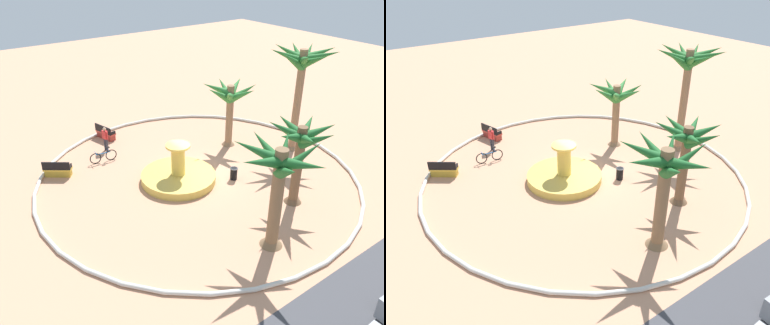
# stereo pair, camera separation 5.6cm
# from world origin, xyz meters

# --- Properties ---
(ground_plane) EXTENTS (80.00, 80.00, 0.00)m
(ground_plane) POSITION_xyz_m (0.00, 0.00, 0.00)
(ground_plane) COLOR tan
(plaza_curb) EXTENTS (18.31, 18.31, 0.20)m
(plaza_curb) POSITION_xyz_m (0.00, 0.00, 0.10)
(plaza_curb) COLOR silver
(plaza_curb) RESTS_ON ground
(fountain) EXTENTS (4.26, 4.26, 2.29)m
(fountain) POSITION_xyz_m (1.18, -0.26, 0.32)
(fountain) COLOR gold
(fountain) RESTS_ON ground
(palm_tree_near_fountain) EXTENTS (3.55, 3.59, 4.39)m
(palm_tree_near_fountain) POSITION_xyz_m (-4.19, -2.20, 3.20)
(palm_tree_near_fountain) COLOR #8E6B4C
(palm_tree_near_fountain) RESTS_ON ground
(palm_tree_by_curb) EXTENTS (3.50, 3.46, 4.55)m
(palm_tree_by_curb) POSITION_xyz_m (-2.48, 5.02, 3.33)
(palm_tree_by_curb) COLOR brown
(palm_tree_by_curb) RESTS_ON ground
(palm_tree_mid_plaza) EXTENTS (4.03, 4.15, 6.79)m
(palm_tree_mid_plaza) POSITION_xyz_m (-7.18, 0.77, 5.27)
(palm_tree_mid_plaza) COLOR #8E6B4C
(palm_tree_mid_plaza) RESTS_ON ground
(palm_tree_far_side) EXTENTS (4.00, 4.16, 5.09)m
(palm_tree_far_side) POSITION_xyz_m (0.96, 6.73, 3.63)
(palm_tree_far_side) COLOR brown
(palm_tree_far_side) RESTS_ON ground
(bench_east) EXTENTS (0.88, 1.67, 1.00)m
(bench_east) POSITION_xyz_m (2.07, -7.93, 0.35)
(bench_east) COLOR #B73D33
(bench_east) RESTS_ON ground
(bench_west) EXTENTS (1.58, 1.36, 1.00)m
(bench_west) POSITION_xyz_m (6.54, -4.84, 0.35)
(bench_west) COLOR gold
(bench_west) RESTS_ON ground
(trash_bin) EXTENTS (0.46, 0.46, 0.73)m
(trash_bin) POSITION_xyz_m (-1.49, 1.46, 0.39)
(trash_bin) COLOR black
(trash_bin) RESTS_ON ground
(bicycle_red_frame) EXTENTS (1.71, 0.44, 0.94)m
(bicycle_red_frame) POSITION_xyz_m (3.65, -4.87, 0.38)
(bicycle_red_frame) COLOR black
(bicycle_red_frame) RESTS_ON ground
(person_cyclist_helmet) EXTENTS (0.28, 0.51, 1.65)m
(person_cyclist_helmet) POSITION_xyz_m (2.85, -6.18, 0.92)
(person_cyclist_helmet) COLOR #33333D
(person_cyclist_helmet) RESTS_ON ground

